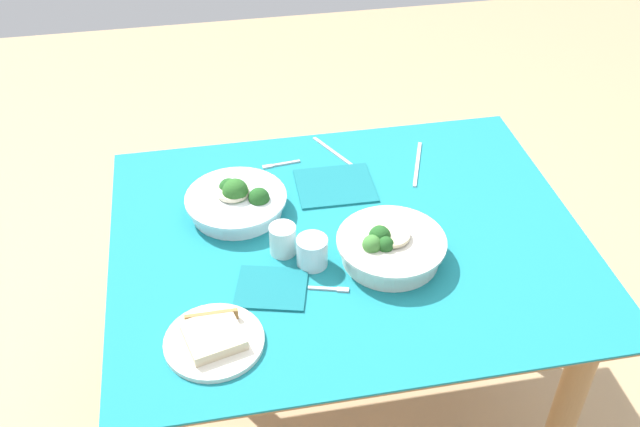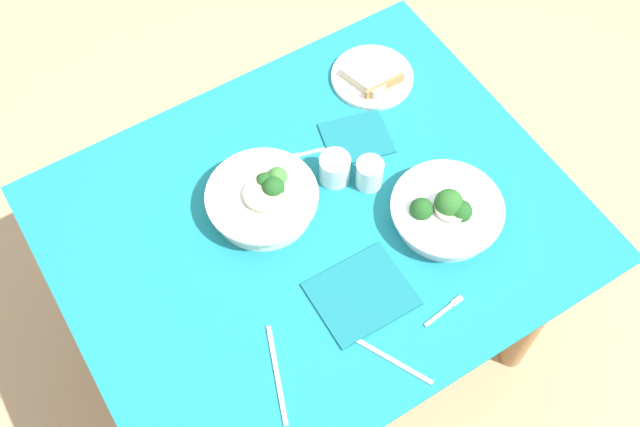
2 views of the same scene
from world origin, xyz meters
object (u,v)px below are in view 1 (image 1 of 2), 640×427
(broccoli_bowl_far, at_px, (390,248))
(water_glass_side, at_px, (283,240))
(broccoli_bowl_near, at_px, (237,202))
(napkin_folded_upper, at_px, (335,186))
(fork_by_far_bowl, at_px, (279,164))
(napkin_folded_lower, at_px, (271,288))
(water_glass_center, at_px, (312,252))
(bread_side_plate, at_px, (214,339))
(fork_by_near_bowl, at_px, (331,289))
(table_knife_left, at_px, (336,154))
(table_knife_right, at_px, (417,164))

(broccoli_bowl_far, bearing_deg, water_glass_side, -16.31)
(broccoli_bowl_far, height_order, broccoli_bowl_near, broccoli_bowl_near)
(broccoli_bowl_far, xyz_separation_m, napkin_folded_upper, (0.07, -0.31, -0.03))
(broccoli_bowl_far, distance_m, broccoli_bowl_near, 0.42)
(broccoli_bowl_far, distance_m, fork_by_far_bowl, 0.48)
(napkin_folded_lower, bearing_deg, water_glass_center, -147.95)
(bread_side_plate, bearing_deg, water_glass_center, -140.32)
(fork_by_near_bowl, bearing_deg, napkin_folded_upper, 92.44)
(fork_by_near_bowl, distance_m, table_knife_left, 0.55)
(broccoli_bowl_far, relative_size, napkin_folded_upper, 1.26)
(water_glass_center, bearing_deg, napkin_folded_upper, -111.57)
(bread_side_plate, bearing_deg, table_knife_left, -121.44)
(broccoli_bowl_near, distance_m, water_glass_side, 0.20)
(fork_by_near_bowl, distance_m, napkin_folded_lower, 0.14)
(fork_by_near_bowl, bearing_deg, water_glass_side, 135.69)
(broccoli_bowl_near, relative_size, table_knife_left, 1.24)
(table_knife_right, relative_size, napkin_folded_upper, 1.05)
(broccoli_bowl_near, distance_m, bread_side_plate, 0.45)
(water_glass_center, bearing_deg, fork_by_near_bowl, 105.23)
(table_knife_right, height_order, napkin_folded_upper, napkin_folded_upper)
(napkin_folded_upper, bearing_deg, water_glass_center, 68.43)
(broccoli_bowl_near, bearing_deg, bread_side_plate, 78.05)
(table_knife_left, bearing_deg, table_knife_right, 40.35)
(fork_by_far_bowl, height_order, table_knife_left, same)
(broccoli_bowl_near, distance_m, fork_by_near_bowl, 0.38)
(broccoli_bowl_near, xyz_separation_m, napkin_folded_upper, (-0.27, -0.06, -0.03))
(bread_side_plate, bearing_deg, broccoli_bowl_near, -101.95)
(bread_side_plate, relative_size, table_knife_left, 1.01)
(broccoli_bowl_far, relative_size, fork_by_near_bowl, 2.79)
(water_glass_center, relative_size, napkin_folded_upper, 0.36)
(broccoli_bowl_near, bearing_deg, napkin_folded_upper, -167.46)
(fork_by_near_bowl, bearing_deg, table_knife_right, 68.22)
(fork_by_far_bowl, bearing_deg, broccoli_bowl_near, 47.75)
(broccoli_bowl_far, bearing_deg, broccoli_bowl_near, -36.07)
(water_glass_side, height_order, fork_by_near_bowl, water_glass_side)
(fork_by_far_bowl, relative_size, fork_by_near_bowl, 1.16)
(bread_side_plate, relative_size, napkin_folded_lower, 1.33)
(broccoli_bowl_far, bearing_deg, napkin_folded_lower, 9.80)
(bread_side_plate, distance_m, fork_by_near_bowl, 0.30)
(bread_side_plate, height_order, table_knife_right, bread_side_plate)
(broccoli_bowl_far, bearing_deg, napkin_folded_upper, -77.28)
(fork_by_far_bowl, bearing_deg, water_glass_side, 77.00)
(fork_by_far_bowl, distance_m, napkin_folded_lower, 0.50)
(fork_by_near_bowl, relative_size, table_knife_right, 0.43)
(bread_side_plate, relative_size, table_knife_right, 0.98)
(broccoli_bowl_near, bearing_deg, water_glass_center, 123.93)
(bread_side_plate, relative_size, napkin_folded_upper, 1.03)
(water_glass_center, bearing_deg, broccoli_bowl_far, 174.83)
(broccoli_bowl_near, relative_size, fork_by_near_bowl, 2.78)
(table_knife_right, bearing_deg, fork_by_far_bowl, 100.44)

